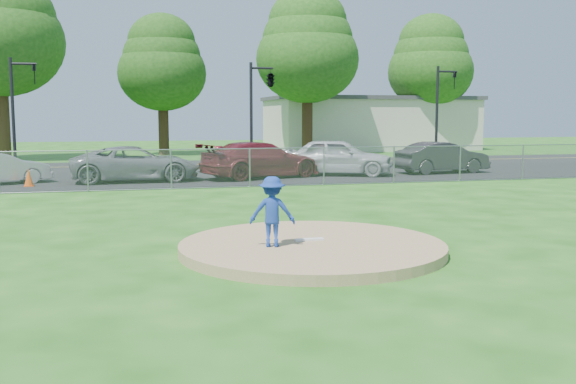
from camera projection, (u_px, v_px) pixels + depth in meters
name	position (u px, v px, depth m)	size (l,w,h in m)	color
ground	(233.00, 194.00, 22.68)	(120.00, 120.00, 0.00)	#195111
pitchers_mound	(312.00, 247.00, 13.04)	(5.40, 5.40, 0.20)	#9D8056
pitching_rubber	(309.00, 240.00, 13.22)	(0.60, 0.15, 0.04)	white
chain_link_fence	(224.00, 168.00, 24.52)	(40.00, 0.06, 1.50)	gray
parking_lot	(209.00, 177.00, 28.94)	(50.00, 8.00, 0.01)	black
street	(193.00, 165.00, 36.16)	(60.00, 7.00, 0.01)	black
commercial_building	(368.00, 123.00, 53.27)	(16.40, 9.40, 4.30)	beige
tree_center	(162.00, 62.00, 44.78)	(6.16, 6.16, 9.84)	#321E12
tree_right	(308.00, 46.00, 45.14)	(7.28, 7.28, 11.63)	#341F12
tree_far_right	(431.00, 61.00, 50.78)	(6.72, 6.72, 10.74)	#362213
traffic_signal_left	(18.00, 103.00, 31.70)	(1.28, 0.20, 5.60)	black
traffic_signal_center	(269.00, 81.00, 34.65)	(1.42, 2.48, 5.60)	black
traffic_signal_right	(441.00, 105.00, 37.30)	(1.28, 0.20, 5.60)	black
pitcher	(272.00, 212.00, 12.55)	(0.89, 0.51, 1.38)	navy
traffic_cone	(29.00, 177.00, 25.04)	(0.36, 0.36, 0.70)	#FF5A0D
parked_car_gray	(136.00, 164.00, 26.96)	(2.46, 5.33, 1.48)	gray
parked_car_darkred	(261.00, 160.00, 28.45)	(2.24, 5.52, 1.60)	maroon
parked_car_pearl	(338.00, 157.00, 29.75)	(2.03, 5.04, 1.72)	silver
parked_car_charcoal	(442.00, 157.00, 30.90)	(1.58, 4.53, 1.49)	#262528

